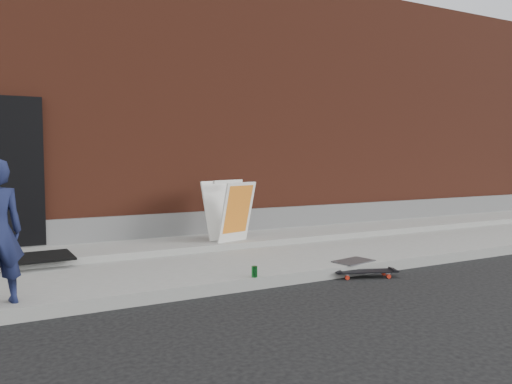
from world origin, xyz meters
TOP-DOWN VIEW (x-y plane):
  - ground at (0.00, 0.00)m, footprint 80.00×80.00m
  - sidewalk at (0.00, 1.50)m, footprint 20.00×3.00m
  - apron at (0.00, 2.40)m, footprint 20.00×1.20m
  - building at (-0.00, 6.99)m, footprint 20.00×8.10m
  - skateboard at (1.66, -0.12)m, footprint 0.85×0.49m
  - pizza_sign at (0.64, 2.08)m, footprint 0.77×0.85m
  - soda_can at (0.05, 0.05)m, footprint 0.08×0.08m
  - doormat at (-2.30, 2.00)m, footprint 1.00×0.83m
  - utility_plate at (1.71, 0.20)m, footprint 0.61×0.46m

SIDE VIEW (x-z plane):
  - ground at x=0.00m, z-range 0.00..0.00m
  - sidewalk at x=0.00m, z-range 0.00..0.15m
  - skateboard at x=1.66m, z-range 0.03..0.12m
  - utility_plate at x=1.71m, z-range 0.15..0.17m
  - apron at x=0.00m, z-range 0.15..0.25m
  - soda_can at x=0.05m, z-range 0.15..0.29m
  - doormat at x=-2.30m, z-range 0.25..0.28m
  - pizza_sign at x=0.64m, z-range 0.25..1.25m
  - building at x=0.00m, z-range 0.00..5.00m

